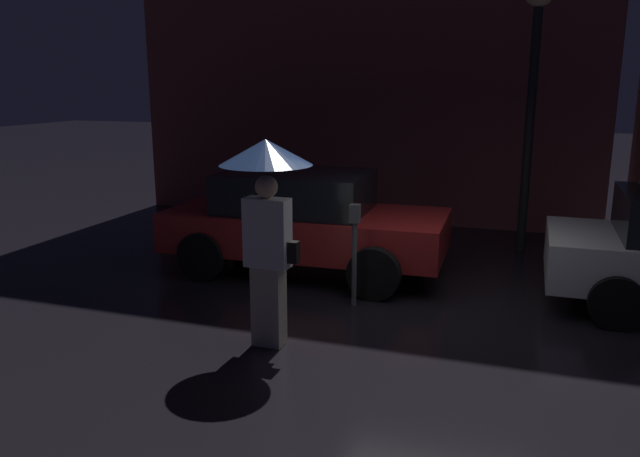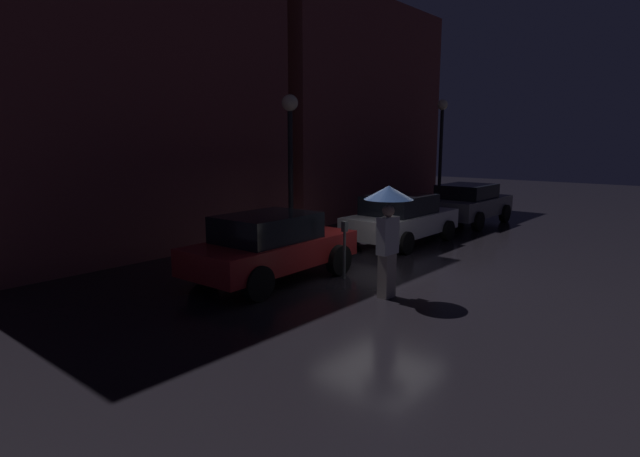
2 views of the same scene
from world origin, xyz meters
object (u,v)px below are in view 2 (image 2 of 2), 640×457
(parked_car_red, at_px, (271,245))
(parked_car_white, at_px, (401,218))
(parking_meter, at_px, (345,243))
(pedestrian_with_umbrella, at_px, (388,216))
(street_lamp_far, at_px, (441,134))
(parked_car_grey, at_px, (468,203))
(street_lamp_near, at_px, (290,137))

(parked_car_red, height_order, parked_car_white, parked_car_red)
(parked_car_red, relative_size, parking_meter, 3.16)
(parking_meter, bearing_deg, pedestrian_with_umbrella, -109.90)
(parked_car_white, height_order, street_lamp_far, street_lamp_far)
(parked_car_white, relative_size, parking_meter, 3.13)
(parking_meter, bearing_deg, parked_car_grey, 7.28)
(pedestrian_with_umbrella, bearing_deg, parked_car_grey, 17.51)
(parking_meter, xyz_separation_m, street_lamp_near, (1.86, 3.36, 2.29))
(street_lamp_far, bearing_deg, parked_car_red, -169.84)
(parked_car_white, xyz_separation_m, pedestrian_with_umbrella, (-4.64, -2.51, 0.84))
(parked_car_white, height_order, parked_car_grey, parked_car_grey)
(parked_car_red, xyz_separation_m, street_lamp_far, (11.79, 2.11, 2.47))
(parked_car_red, xyz_separation_m, street_lamp_near, (2.95, 2.22, 2.32))
(parked_car_grey, distance_m, street_lamp_far, 3.79)
(street_lamp_far, bearing_deg, street_lamp_near, 179.28)
(pedestrian_with_umbrella, bearing_deg, street_lamp_near, 65.81)
(parked_car_white, xyz_separation_m, street_lamp_far, (6.58, 2.16, 2.49))
(parked_car_grey, relative_size, pedestrian_with_umbrella, 1.84)
(parked_car_grey, xyz_separation_m, street_lamp_far, (1.92, 2.13, 2.48))
(street_lamp_near, bearing_deg, pedestrian_with_umbrella, -116.45)
(parked_car_red, distance_m, street_lamp_near, 4.36)
(parked_car_grey, bearing_deg, street_lamp_far, 47.96)
(parking_meter, height_order, street_lamp_near, street_lamp_near)
(parked_car_grey, xyz_separation_m, parking_meter, (-8.79, -1.12, 0.03))
(parked_car_white, bearing_deg, street_lamp_far, 17.79)
(parked_car_grey, bearing_deg, pedestrian_with_umbrella, -164.76)
(street_lamp_far, bearing_deg, parked_car_grey, -132.03)
(parked_car_red, xyz_separation_m, parking_meter, (1.08, -1.14, 0.03))
(parked_car_white, bearing_deg, parked_car_grey, -0.00)
(street_lamp_near, relative_size, street_lamp_far, 0.91)
(pedestrian_with_umbrella, relative_size, parking_meter, 1.69)
(pedestrian_with_umbrella, xyz_separation_m, street_lamp_near, (2.38, 4.78, 1.49))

